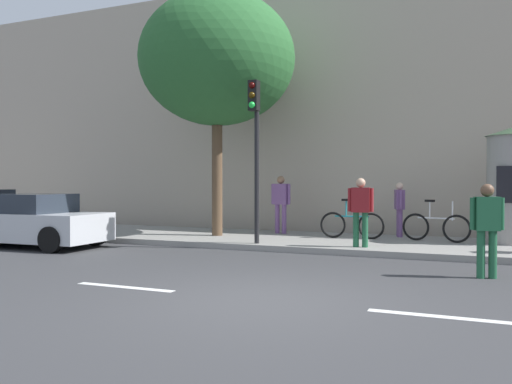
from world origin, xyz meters
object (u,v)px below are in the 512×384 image
(pedestrian_in_light_jacket, at_px, (361,207))
(bicycle_leaning, at_px, (352,224))
(pedestrian_near_pole, at_px, (400,205))
(poster_column, at_px, (510,185))
(pedestrian_tallest, at_px, (281,199))
(bicycle_upright, at_px, (436,227))
(pedestrian_in_dark_shirt, at_px, (487,223))
(parked_car_silver, at_px, (29,221))
(street_tree, at_px, (217,60))
(traffic_light, at_px, (255,134))

(pedestrian_in_light_jacket, relative_size, bicycle_leaning, 0.93)
(pedestrian_near_pole, bearing_deg, poster_column, -13.24)
(pedestrian_tallest, bearing_deg, bicycle_upright, -6.61)
(bicycle_upright, bearing_deg, pedestrian_in_dark_shirt, -74.67)
(pedestrian_near_pole, bearing_deg, parked_car_silver, -150.61)
(street_tree, relative_size, bicycle_leaning, 3.97)
(poster_column, distance_m, bicycle_upright, 2.08)
(traffic_light, bearing_deg, poster_column, 23.68)
(poster_column, distance_m, pedestrian_tallest, 6.27)
(bicycle_upright, bearing_deg, poster_column, 8.73)
(bicycle_upright, bearing_deg, parked_car_silver, -157.77)
(pedestrian_near_pole, height_order, bicycle_upright, pedestrian_near_pole)
(pedestrian_tallest, bearing_deg, pedestrian_near_pole, 6.77)
(pedestrian_in_light_jacket, height_order, bicycle_upright, pedestrian_in_light_jacket)
(street_tree, height_order, pedestrian_in_light_jacket, street_tree)
(pedestrian_in_dark_shirt, bearing_deg, pedestrian_tallest, 139.28)
(bicycle_leaning, bearing_deg, bicycle_upright, 2.64)
(street_tree, bearing_deg, parked_car_silver, -140.09)
(poster_column, distance_m, pedestrian_near_pole, 2.94)
(pedestrian_in_light_jacket, xyz_separation_m, bicycle_upright, (1.55, 1.94, -0.57))
(pedestrian_near_pole, bearing_deg, pedestrian_in_dark_shirt, -67.01)
(bicycle_upright, distance_m, parked_car_silver, 10.64)
(poster_column, distance_m, pedestrian_in_dark_shirt, 4.73)
(street_tree, relative_size, pedestrian_in_light_jacket, 4.28)
(traffic_light, xyz_separation_m, pedestrian_in_light_jacket, (2.58, 0.36, -1.79))
(poster_column, relative_size, bicycle_upright, 1.67)
(bicycle_leaning, bearing_deg, traffic_light, -131.34)
(pedestrian_in_dark_shirt, bearing_deg, pedestrian_near_pole, 112.99)
(street_tree, distance_m, bicycle_leaning, 6.08)
(bicycle_leaning, bearing_deg, street_tree, -169.78)
(bicycle_leaning, bearing_deg, poster_column, 5.37)
(poster_column, relative_size, pedestrian_near_pole, 1.89)
(pedestrian_in_dark_shirt, xyz_separation_m, pedestrian_near_pole, (-2.25, 5.31, 0.08))
(pedestrian_near_pole, distance_m, pedestrian_in_light_jacket, 2.91)
(pedestrian_in_dark_shirt, relative_size, pedestrian_tallest, 0.95)
(bicycle_leaning, relative_size, parked_car_silver, 0.43)
(traffic_light, relative_size, pedestrian_in_dark_shirt, 2.45)
(bicycle_leaning, bearing_deg, pedestrian_near_pole, 42.35)
(poster_column, bearing_deg, pedestrian_in_light_jacket, -146.15)
(bicycle_leaning, bearing_deg, parked_car_silver, -152.89)
(parked_car_silver, bearing_deg, street_tree, 39.91)
(pedestrian_in_dark_shirt, distance_m, pedestrian_in_light_jacket, 3.68)
(poster_column, bearing_deg, pedestrian_in_dark_shirt, -96.75)
(pedestrian_in_dark_shirt, height_order, bicycle_upright, pedestrian_in_dark_shirt)
(pedestrian_in_light_jacket, xyz_separation_m, bicycle_leaning, (-0.63, 1.84, -0.57))
(traffic_light, distance_m, parked_car_silver, 6.38)
(traffic_light, bearing_deg, bicycle_leaning, 48.66)
(poster_column, height_order, parked_car_silver, poster_column)
(pedestrian_tallest, relative_size, bicycle_leaning, 0.98)
(bicycle_leaning, bearing_deg, pedestrian_in_light_jacket, -70.98)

